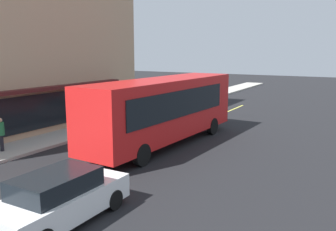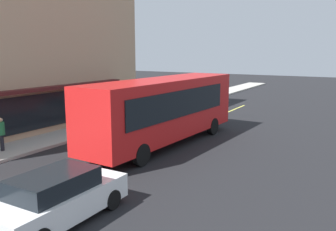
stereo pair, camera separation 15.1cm
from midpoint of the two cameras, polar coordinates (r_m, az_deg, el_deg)
ground at (r=17.62m, az=-6.28°, el=-6.05°), size 120.00×120.00×0.00m
sidewalk at (r=20.99m, az=-17.79°, el=-3.60°), size 80.00×2.50×0.15m
lane_centre_stripe at (r=17.62m, az=-6.28°, el=-6.04°), size 36.00×0.16×0.01m
bus at (r=18.76m, az=-0.32°, el=1.24°), size 11.24×3.08×3.50m
car_white at (r=11.07m, az=-16.82°, el=-12.45°), size 4.30×1.86×1.52m
car_silver at (r=23.65m, az=-2.91°, el=0.07°), size 4.38×2.01×1.52m
pedestrian_mid_block at (r=18.99m, az=-24.85°, el=-2.27°), size 0.34×0.34×1.63m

